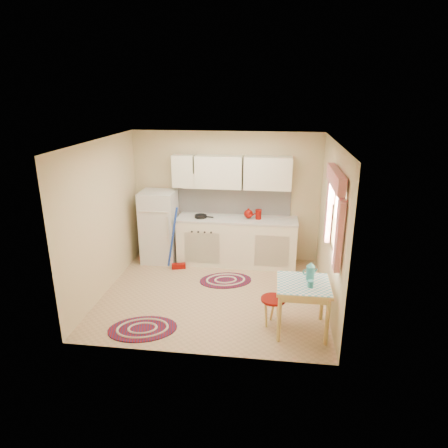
{
  "coord_description": "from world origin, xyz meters",
  "views": [
    {
      "loc": [
        0.92,
        -5.83,
        3.21
      ],
      "look_at": [
        0.14,
        0.25,
        1.15
      ],
      "focal_mm": 32.0,
      "sensor_mm": 36.0,
      "label": 1
    }
  ],
  "objects": [
    {
      "name": "base_cabinets",
      "position": [
        0.25,
        1.3,
        0.44
      ],
      "size": [
        2.25,
        0.6,
        0.88
      ],
      "primitive_type": "cube",
      "color": "white",
      "rests_on": "ground"
    },
    {
      "name": "table",
      "position": [
        1.37,
        -0.87,
        0.36
      ],
      "size": [
        0.72,
        0.72,
        0.72
      ],
      "primitive_type": "cube",
      "color": "#E1C370",
      "rests_on": "ground"
    },
    {
      "name": "fridge",
      "position": [
        -1.26,
        1.25,
        0.7
      ],
      "size": [
        0.65,
        0.6,
        1.4
      ],
      "primitive_type": "cube",
      "color": "silver",
      "rests_on": "ground"
    },
    {
      "name": "stool",
      "position": [
        0.98,
        -0.78,
        0.21
      ],
      "size": [
        0.35,
        0.35,
        0.42
      ],
      "primitive_type": "cylinder",
      "rotation": [
        0.0,
        0.0,
        0.0
      ],
      "color": "#800A04",
      "rests_on": "ground"
    },
    {
      "name": "countertop",
      "position": [
        0.25,
        1.3,
        0.9
      ],
      "size": [
        2.27,
        0.62,
        0.04
      ],
      "primitive_type": "cube",
      "color": "silver",
      "rests_on": "base_cabinets"
    },
    {
      "name": "broom",
      "position": [
        -0.81,
        0.9,
        0.6
      ],
      "size": [
        0.3,
        0.19,
        1.2
      ],
      "primitive_type": null,
      "rotation": [
        0.0,
        0.0,
        0.27
      ],
      "color": "#1B3BAB",
      "rests_on": "ground"
    },
    {
      "name": "frying_pan",
      "position": [
        -0.44,
        1.25,
        0.94
      ],
      "size": [
        0.27,
        0.27,
        0.05
      ],
      "primitive_type": "cylinder",
      "rotation": [
        0.0,
        0.0,
        -0.18
      ],
      "color": "black",
      "rests_on": "countertop"
    },
    {
      "name": "red_kettle",
      "position": [
        0.46,
        1.3,
        1.01
      ],
      "size": [
        0.24,
        0.23,
        0.19
      ],
      "primitive_type": null,
      "rotation": [
        0.0,
        0.0,
        -0.43
      ],
      "color": "#800A04",
      "rests_on": "countertop"
    },
    {
      "name": "red_canister",
      "position": [
        0.65,
        1.3,
        1.0
      ],
      "size": [
        0.14,
        0.14,
        0.16
      ],
      "primitive_type": "cylinder",
      "rotation": [
        0.0,
        0.0,
        -0.39
      ],
      "color": "#800A04",
      "rests_on": "countertop"
    },
    {
      "name": "rug_left",
      "position": [
        -0.84,
        -1.15,
        0.01
      ],
      "size": [
        1.11,
        0.88,
        0.02
      ],
      "primitive_type": null,
      "rotation": [
        0.0,
        0.0,
        0.26
      ],
      "color": "maroon",
      "rests_on": "ground"
    },
    {
      "name": "mug",
      "position": [
        1.45,
        -0.97,
        0.77
      ],
      "size": [
        0.1,
        0.1,
        0.1
      ],
      "primitive_type": "cylinder",
      "rotation": [
        0.0,
        0.0,
        0.29
      ],
      "color": "teal",
      "rests_on": "table"
    },
    {
      "name": "coffee_pot",
      "position": [
        1.46,
        -0.75,
        0.86
      ],
      "size": [
        0.15,
        0.13,
        0.28
      ],
      "primitive_type": null,
      "rotation": [
        0.0,
        0.0,
        -0.09
      ],
      "color": "teal",
      "rests_on": "table"
    },
    {
      "name": "room_shell",
      "position": [
        0.16,
        0.24,
        1.6
      ],
      "size": [
        3.64,
        3.6,
        2.52
      ],
      "color": "tan",
      "rests_on": "ground"
    },
    {
      "name": "rug_center",
      "position": [
        0.13,
        0.5,
        0.01
      ],
      "size": [
        1.05,
        0.83,
        0.02
      ],
      "primitive_type": null,
      "rotation": [
        0.0,
        0.0,
        0.26
      ],
      "color": "maroon",
      "rests_on": "ground"
    }
  ]
}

